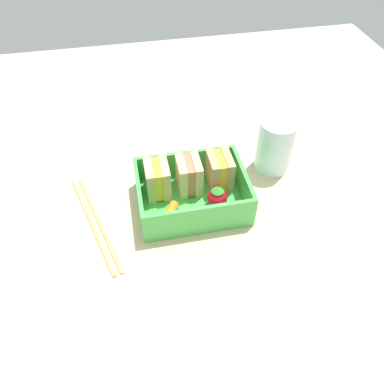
% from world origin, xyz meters
% --- Properties ---
extents(ground_plane, '(1.20, 1.20, 0.02)m').
position_xyz_m(ground_plane, '(0.00, 0.00, -0.01)').
color(ground_plane, beige).
extents(bento_tray, '(0.17, 0.13, 0.01)m').
position_xyz_m(bento_tray, '(0.00, 0.00, 0.01)').
color(bento_tray, '#47BC4F').
rests_on(bento_tray, ground_plane).
extents(bento_rim, '(0.17, 0.13, 0.05)m').
position_xyz_m(bento_rim, '(0.00, 0.00, 0.04)').
color(bento_rim, '#47BC4F').
rests_on(bento_rim, bento_tray).
extents(sandwich_left, '(0.04, 0.05, 0.06)m').
position_xyz_m(sandwich_left, '(-0.05, 0.02, 0.04)').
color(sandwich_left, '#D2B57F').
rests_on(sandwich_left, bento_tray).
extents(sandwich_center_left, '(0.04, 0.05, 0.06)m').
position_xyz_m(sandwich_center_left, '(0.00, 0.02, 0.04)').
color(sandwich_center_left, '#E0C182').
rests_on(sandwich_center_left, bento_tray).
extents(sandwich_center, '(0.04, 0.05, 0.06)m').
position_xyz_m(sandwich_center, '(0.05, 0.02, 0.04)').
color(sandwich_center, tan).
rests_on(sandwich_center, bento_tray).
extents(carrot_stick_far_left, '(0.03, 0.04, 0.01)m').
position_xyz_m(carrot_stick_far_left, '(-0.04, -0.03, 0.02)').
color(carrot_stick_far_left, orange).
rests_on(carrot_stick_far_left, bento_tray).
extents(strawberry_far_left, '(0.03, 0.03, 0.04)m').
position_xyz_m(strawberry_far_left, '(0.04, -0.02, 0.03)').
color(strawberry_far_left, red).
rests_on(strawberry_far_left, bento_tray).
extents(chopstick_pair, '(0.08, 0.21, 0.01)m').
position_xyz_m(chopstick_pair, '(-0.16, -0.01, 0.00)').
color(chopstick_pair, tan).
rests_on(chopstick_pair, ground_plane).
extents(drinking_glass, '(0.06, 0.06, 0.10)m').
position_xyz_m(drinking_glass, '(0.16, 0.06, 0.05)').
color(drinking_glass, silver).
rests_on(drinking_glass, ground_plane).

